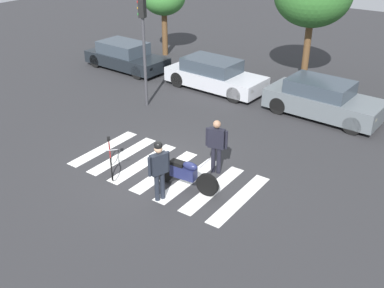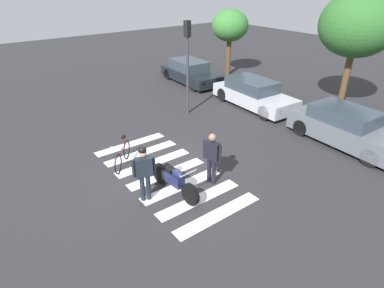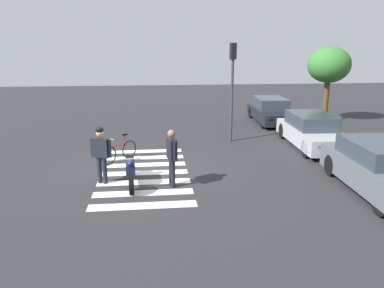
{
  "view_description": "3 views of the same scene",
  "coord_description": "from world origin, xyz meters",
  "px_view_note": "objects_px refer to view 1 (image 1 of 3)",
  "views": [
    {
      "loc": [
        7.76,
        -9.55,
        7.34
      ],
      "look_at": [
        0.4,
        0.91,
        0.71
      ],
      "focal_mm": 42.29,
      "sensor_mm": 36.0,
      "label": 1
    },
    {
      "loc": [
        7.95,
        -4.9,
        6.07
      ],
      "look_at": [
        -0.07,
        1.14,
        0.76
      ],
      "focal_mm": 29.86,
      "sensor_mm": 36.0,
      "label": 2
    },
    {
      "loc": [
        11.93,
        0.35,
        4.16
      ],
      "look_at": [
        0.75,
        1.55,
        1.18
      ],
      "focal_mm": 34.21,
      "sensor_mm": 36.0,
      "label": 3
    }
  ],
  "objects_px": {
    "officer_by_motorcycle": "(159,166)",
    "car_black_suv": "(126,56)",
    "car_silver_sedan": "(214,75)",
    "car_grey_coupe": "(322,100)",
    "leaning_bicycle": "(111,160)",
    "officer_on_foot": "(216,143)",
    "traffic_light_pole": "(143,37)",
    "police_motorcycle": "(185,174)"
  },
  "relations": [
    {
      "from": "leaning_bicycle",
      "to": "car_silver_sedan",
      "type": "xyz_separation_m",
      "value": [
        -1.31,
        8.06,
        0.29
      ]
    },
    {
      "from": "car_black_suv",
      "to": "officer_by_motorcycle",
      "type": "bearing_deg",
      "value": -43.05
    },
    {
      "from": "car_silver_sedan",
      "to": "car_grey_coupe",
      "type": "height_order",
      "value": "car_grey_coupe"
    },
    {
      "from": "leaning_bicycle",
      "to": "officer_by_motorcycle",
      "type": "bearing_deg",
      "value": -8.72
    },
    {
      "from": "police_motorcycle",
      "to": "car_black_suv",
      "type": "relative_size",
      "value": 0.48
    },
    {
      "from": "traffic_light_pole",
      "to": "car_black_suv",
      "type": "bearing_deg",
      "value": 141.88
    },
    {
      "from": "officer_by_motorcycle",
      "to": "traffic_light_pole",
      "type": "xyz_separation_m",
      "value": [
        -4.85,
        5.14,
        1.83
      ]
    },
    {
      "from": "leaning_bicycle",
      "to": "traffic_light_pole",
      "type": "relative_size",
      "value": 0.3
    },
    {
      "from": "officer_by_motorcycle",
      "to": "traffic_light_pole",
      "type": "relative_size",
      "value": 0.42
    },
    {
      "from": "police_motorcycle",
      "to": "leaning_bicycle",
      "type": "relative_size",
      "value": 1.7
    },
    {
      "from": "car_silver_sedan",
      "to": "car_grey_coupe",
      "type": "xyz_separation_m",
      "value": [
        5.15,
        -0.15,
        0.03
      ]
    },
    {
      "from": "police_motorcycle",
      "to": "car_silver_sedan",
      "type": "bearing_deg",
      "value": 116.7
    },
    {
      "from": "officer_by_motorcycle",
      "to": "car_black_suv",
      "type": "xyz_separation_m",
      "value": [
        -8.9,
        8.31,
        -0.42
      ]
    },
    {
      "from": "police_motorcycle",
      "to": "car_grey_coupe",
      "type": "bearing_deg",
      "value": 79.48
    },
    {
      "from": "leaning_bicycle",
      "to": "car_grey_coupe",
      "type": "xyz_separation_m",
      "value": [
        3.84,
        7.91,
        0.32
      ]
    },
    {
      "from": "officer_on_foot",
      "to": "car_grey_coupe",
      "type": "bearing_deg",
      "value": 79.83
    },
    {
      "from": "officer_on_foot",
      "to": "car_silver_sedan",
      "type": "distance_m",
      "value": 7.45
    },
    {
      "from": "officer_on_foot",
      "to": "officer_by_motorcycle",
      "type": "height_order",
      "value": "officer_by_motorcycle"
    },
    {
      "from": "car_silver_sedan",
      "to": "car_grey_coupe",
      "type": "distance_m",
      "value": 5.15
    },
    {
      "from": "car_grey_coupe",
      "to": "leaning_bicycle",
      "type": "bearing_deg",
      "value": -115.9
    },
    {
      "from": "officer_on_foot",
      "to": "car_grey_coupe",
      "type": "relative_size",
      "value": 0.39
    },
    {
      "from": "police_motorcycle",
      "to": "officer_on_foot",
      "type": "height_order",
      "value": "officer_on_foot"
    },
    {
      "from": "officer_by_motorcycle",
      "to": "car_black_suv",
      "type": "bearing_deg",
      "value": 136.95
    },
    {
      "from": "leaning_bicycle",
      "to": "car_black_suv",
      "type": "relative_size",
      "value": 0.28
    },
    {
      "from": "car_black_suv",
      "to": "car_silver_sedan",
      "type": "relative_size",
      "value": 0.97
    },
    {
      "from": "car_black_suv",
      "to": "traffic_light_pole",
      "type": "distance_m",
      "value": 5.61
    },
    {
      "from": "officer_by_motorcycle",
      "to": "car_black_suv",
      "type": "height_order",
      "value": "officer_by_motorcycle"
    },
    {
      "from": "car_grey_coupe",
      "to": "officer_on_foot",
      "type": "bearing_deg",
      "value": -100.17
    },
    {
      "from": "officer_on_foot",
      "to": "traffic_light_pole",
      "type": "height_order",
      "value": "traffic_light_pole"
    },
    {
      "from": "officer_by_motorcycle",
      "to": "police_motorcycle",
      "type": "bearing_deg",
      "value": 75.87
    },
    {
      "from": "officer_on_foot",
      "to": "car_grey_coupe",
      "type": "height_order",
      "value": "officer_on_foot"
    },
    {
      "from": "car_silver_sedan",
      "to": "police_motorcycle",
      "type": "bearing_deg",
      "value": -63.3
    },
    {
      "from": "leaning_bicycle",
      "to": "car_silver_sedan",
      "type": "distance_m",
      "value": 8.17
    },
    {
      "from": "officer_on_foot",
      "to": "car_black_suv",
      "type": "relative_size",
      "value": 0.39
    },
    {
      "from": "car_silver_sedan",
      "to": "car_grey_coupe",
      "type": "relative_size",
      "value": 1.03
    },
    {
      "from": "officer_on_foot",
      "to": "car_black_suv",
      "type": "xyz_separation_m",
      "value": [
        -9.4,
        6.15,
        -0.37
      ]
    },
    {
      "from": "officer_on_foot",
      "to": "car_black_suv",
      "type": "distance_m",
      "value": 11.23
    },
    {
      "from": "leaning_bicycle",
      "to": "car_grey_coupe",
      "type": "relative_size",
      "value": 0.28
    },
    {
      "from": "car_black_suv",
      "to": "car_grey_coupe",
      "type": "relative_size",
      "value": 1.0
    },
    {
      "from": "police_motorcycle",
      "to": "car_black_suv",
      "type": "height_order",
      "value": "car_black_suv"
    },
    {
      "from": "leaning_bicycle",
      "to": "police_motorcycle",
      "type": "bearing_deg",
      "value": 12.46
    },
    {
      "from": "officer_on_foot",
      "to": "officer_by_motorcycle",
      "type": "xyz_separation_m",
      "value": [
        -0.5,
        -2.17,
        0.05
      ]
    }
  ]
}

